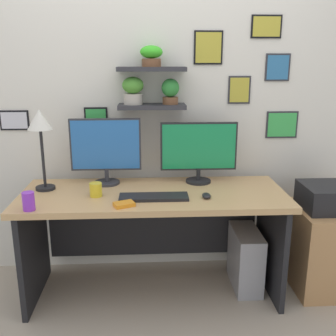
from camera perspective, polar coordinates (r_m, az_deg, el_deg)
The scene contains 14 objects.
ground_plane at distance 2.95m, azimuth -1.98°, elevation -17.45°, with size 8.00×8.00×0.00m, color tan.
back_wall_assembly at distance 2.93m, azimuth -2.33°, elevation 10.55°, with size 4.40×0.24×2.70m.
desk at distance 2.75m, azimuth -2.11°, elevation -7.21°, with size 1.77×0.68×0.75m.
monitor_left at distance 2.78m, azimuth -9.04°, elevation 2.79°, with size 0.49×0.18×0.47m.
monitor_right at distance 2.79m, azimuth 4.49°, elevation 2.63°, with size 0.54×0.18×0.43m.
keyboard at distance 2.50m, azimuth -1.97°, elevation -4.24°, with size 0.44×0.14×0.02m, color black.
computer_mouse at distance 2.52m, azimuth 5.60°, elevation -4.02°, with size 0.06×0.09×0.03m, color black.
desk_lamp at distance 2.71m, azimuth -18.09°, elevation 5.68°, with size 0.16×0.16×0.54m.
coffee_mug at distance 2.58m, azimuth -10.46°, elevation -3.11°, with size 0.08×0.08×0.09m, color yellow.
scissors_tray at distance 2.39m, azimuth -6.40°, elevation -5.26°, with size 0.12×0.08×0.02m, color orange.
water_cup at distance 2.44m, azimuth -19.61°, elevation -4.57°, with size 0.07×0.07×0.11m, color purple.
drawer_cabinet at distance 3.08m, azimuth 21.74°, elevation -10.75°, with size 0.44×0.50×0.60m, color tan.
printer at distance 2.93m, azimuth 22.49°, elevation -3.92°, with size 0.38×0.34×0.17m, color black.
computer_tower_right at distance 2.97m, azimuth 11.18°, elevation -12.79°, with size 0.18×0.40×0.43m, color #99999E.
Camera 1 is at (-0.04, -2.48, 1.60)m, focal length 41.92 mm.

